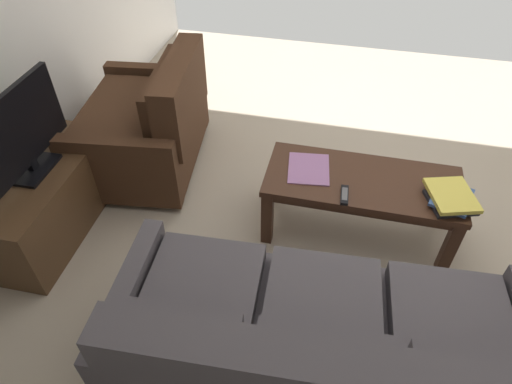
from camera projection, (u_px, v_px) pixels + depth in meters
name	position (u px, v px, depth m)	size (l,w,h in m)	color
ground_plane	(356.00, 205.00, 3.23)	(4.84, 5.32, 0.01)	tan
sofa_main	(318.00, 349.00, 2.03)	(1.98, 0.95, 0.81)	black
loveseat_near	(149.00, 124.00, 3.33)	(0.97, 1.21, 0.89)	black
coffee_table	(362.00, 188.00, 2.77)	(1.21, 0.52, 0.47)	#3D2316
tv_stand	(47.00, 199.00, 2.91)	(0.50, 1.11, 0.49)	#4C331E
flat_tv	(18.00, 134.00, 2.56)	(0.21, 0.80, 0.53)	black
book_stack	(451.00, 198.00, 2.55)	(0.32, 0.35, 0.07)	black
tv_remote	(345.00, 195.00, 2.60)	(0.05, 0.16, 0.02)	black
loose_magazine	(309.00, 169.00, 2.79)	(0.26, 0.31, 0.01)	#996699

